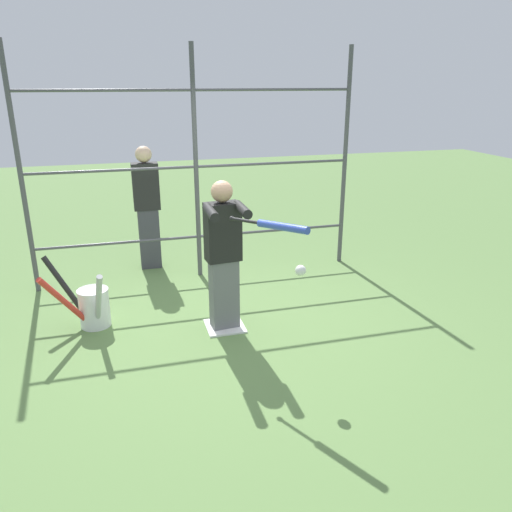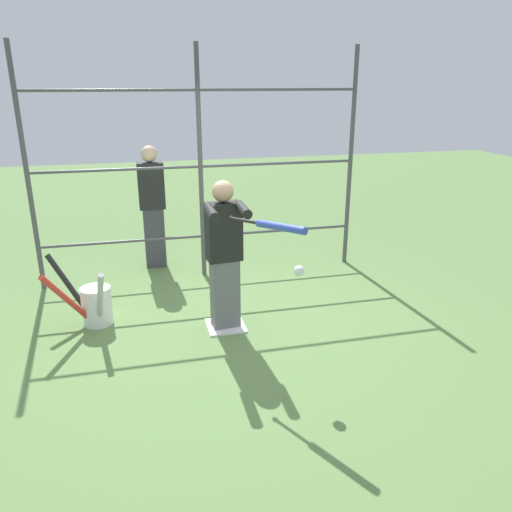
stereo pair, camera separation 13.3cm
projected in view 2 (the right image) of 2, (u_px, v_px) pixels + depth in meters
The scene contains 8 objects.
ground_plane at pixel (226, 327), 5.37m from camera, with size 24.00×24.00×0.00m, color #608447.
home_plate at pixel (226, 326), 5.37m from camera, with size 0.40×0.40×0.02m.
fence_backstop at pixel (200, 166), 6.35m from camera, with size 4.18×0.06×2.94m.
batter at pixel (224, 252), 5.07m from camera, with size 0.41×0.56×1.59m.
baseball_bat_swinging at pixel (274, 226), 4.15m from camera, with size 0.49×0.83×0.13m.
softball_in_flight at pixel (299, 271), 4.30m from camera, with size 0.10×0.10×0.10m.
bat_bucket at pixel (94, 304), 5.35m from camera, with size 0.67×0.74×0.77m.
bystander_behind_fence at pixel (153, 206), 6.85m from camera, with size 0.35×0.22×1.70m.
Camera 2 is at (0.84, 4.75, 2.50)m, focal length 35.00 mm.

